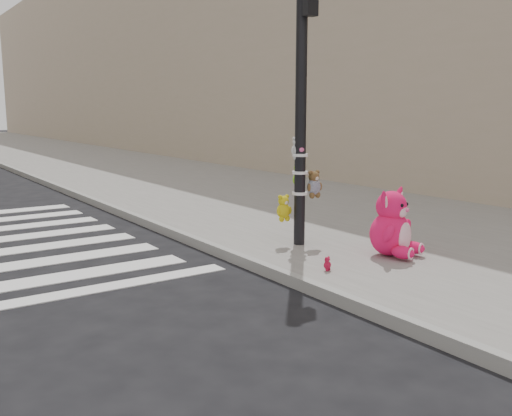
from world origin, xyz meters
TOP-DOWN VIEW (x-y plane):
  - ground at (0.00, 0.00)m, footprint 120.00×120.00m
  - sidewalk_near at (5.00, 10.00)m, footprint 7.00×80.00m
  - curb_edge at (1.55, 10.00)m, footprint 0.12×80.00m
  - bld_near at (10.50, 20.00)m, footprint 5.00×60.00m
  - signal_pole at (2.61, 1.81)m, footprint 0.69×0.48m
  - pink_bunny at (3.21, 0.57)m, footprint 0.74×0.81m
  - red_teddy at (2.00, 0.50)m, footprint 0.14×0.11m

SIDE VIEW (x-z plane):
  - ground at x=0.00m, z-range 0.00..0.00m
  - sidewalk_near at x=5.00m, z-range 0.00..0.14m
  - curb_edge at x=1.55m, z-range -0.01..0.15m
  - red_teddy at x=2.00m, z-range 0.14..0.32m
  - pink_bunny at x=3.21m, z-range 0.05..0.99m
  - signal_pole at x=2.61m, z-range -0.21..3.79m
  - bld_near at x=10.50m, z-range 0.00..10.00m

